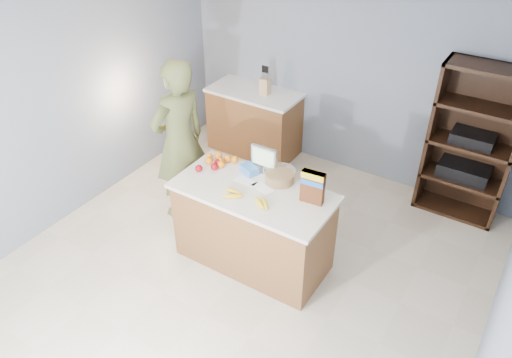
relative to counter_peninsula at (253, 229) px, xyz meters
The scene contains 15 objects.
floor 0.51m from the counter_peninsula, 90.00° to the right, with size 4.50×5.00×0.02m, color beige.
walls 1.27m from the counter_peninsula, 90.00° to the right, with size 4.52×5.02×2.51m.
counter_peninsula is the anchor object (origin of this frame).
back_cabinet 2.25m from the counter_peninsula, 122.28° to the left, with size 1.24×0.62×0.90m.
shelving_unit 2.61m from the counter_peninsula, 52.89° to the left, with size 0.90×0.40×1.80m.
person 1.28m from the counter_peninsula, 165.74° to the left, with size 0.68×0.45×1.88m, color brown.
knife_block 2.23m from the counter_peninsula, 118.59° to the left, with size 0.12×0.10×0.31m.
envelopes 0.49m from the counter_peninsula, 117.76° to the left, with size 0.43×0.18×0.00m.
bananas 0.53m from the counter_peninsula, 75.42° to the right, with size 0.52×0.22×0.04m.
apples 0.77m from the counter_peninsula, behind, with size 0.19×0.26×0.07m.
oranges 0.79m from the counter_peninsula, 157.55° to the left, with size 0.32×0.23×0.08m.
blue_carton 0.60m from the counter_peninsula, 130.38° to the left, with size 0.18×0.12×0.08m, color blue.
salad_bowl 0.62m from the counter_peninsula, 62.09° to the left, with size 0.30×0.30×0.13m.
tv 0.73m from the counter_peninsula, 104.30° to the left, with size 0.28×0.12×0.28m.
cereal_box 0.88m from the counter_peninsula, 14.02° to the left, with size 0.22×0.10×0.32m.
Camera 1 is at (2.08, -2.94, 3.66)m, focal length 35.00 mm.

